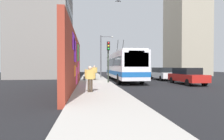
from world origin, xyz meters
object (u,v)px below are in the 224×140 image
(parked_car_white, at_px, (162,73))
(street_lamp, at_px, (102,53))
(city_bus, at_px, (123,66))
(pedestrian_near_wall, at_px, (90,77))
(traffic_light, at_px, (108,55))
(parked_car_red, at_px, (187,76))
(pedestrian_midblock, at_px, (94,71))

(parked_car_white, relative_size, street_lamp, 0.81)
(city_bus, height_order, pedestrian_near_wall, city_bus)
(pedestrian_near_wall, bearing_deg, traffic_light, -15.92)
(city_bus, relative_size, parked_car_red, 2.76)
(street_lamp, bearing_deg, parked_car_red, -144.58)
(pedestrian_near_wall, relative_size, street_lamp, 0.26)
(parked_car_red, bearing_deg, pedestrian_near_wall, 118.99)
(pedestrian_midblock, xyz_separation_m, street_lamp, (5.40, -1.36, 2.54))
(parked_car_white, distance_m, pedestrian_midblock, 8.65)
(parked_car_red, distance_m, pedestrian_midblock, 9.82)
(parked_car_red, xyz_separation_m, street_lamp, (10.15, 7.22, 2.84))
(pedestrian_midblock, bearing_deg, traffic_light, -160.04)
(pedestrian_near_wall, bearing_deg, pedestrian_midblock, -3.52)
(parked_car_white, height_order, street_lamp, street_lamp)
(city_bus, distance_m, pedestrian_midblock, 3.47)
(pedestrian_near_wall, bearing_deg, parked_car_red, -61.01)
(city_bus, xyz_separation_m, traffic_light, (-3.78, 2.15, 1.01))
(parked_car_red, xyz_separation_m, pedestrian_midblock, (4.75, 8.58, 0.30))
(city_bus, xyz_separation_m, parked_car_red, (-5.14, -5.20, -0.99))
(parked_car_red, relative_size, parked_car_white, 0.93)
(pedestrian_near_wall, distance_m, street_lamp, 15.59)
(city_bus, bearing_deg, parked_car_white, -82.81)
(parked_car_red, height_order, street_lamp, street_lamp)
(pedestrian_midblock, relative_size, pedestrian_near_wall, 1.06)
(parked_car_red, distance_m, traffic_light, 7.74)
(traffic_light, bearing_deg, street_lamp, -0.86)
(parked_car_white, height_order, pedestrian_near_wall, pedestrian_near_wall)
(pedestrian_midblock, bearing_deg, street_lamp, -14.19)
(parked_car_white, bearing_deg, city_bus, 97.19)
(city_bus, relative_size, street_lamp, 2.07)
(traffic_light, relative_size, street_lamp, 0.66)
(traffic_light, bearing_deg, parked_car_white, -58.89)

